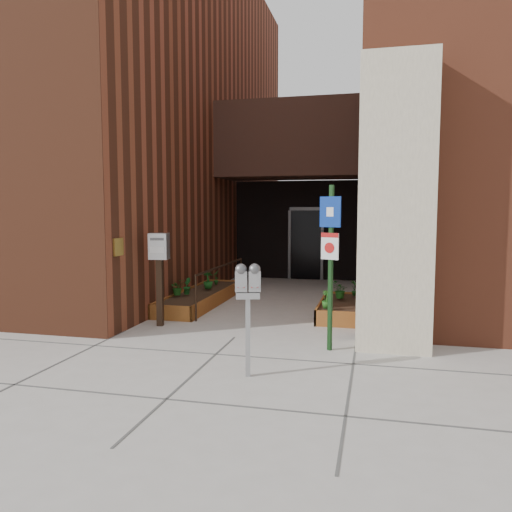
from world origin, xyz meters
The scene contains 15 objects.
ground centered at (0.00, 0.00, 0.00)m, with size 80.00×80.00×0.00m, color #9E9991.
architecture centered at (-0.18, 6.89, 4.98)m, with size 20.00×14.60×10.00m.
planter_left centered at (-1.55, 2.70, 0.13)m, with size 0.90×3.60×0.30m.
planter_right centered at (1.60, 2.20, 0.13)m, with size 0.80×2.20×0.30m.
handrail centered at (-1.05, 2.65, 0.75)m, with size 0.04×3.34×0.90m.
parking_meter centered at (0.70, -1.82, 1.13)m, with size 0.34×0.20×1.46m.
sign_post centered at (1.61, -0.39, 1.54)m, with size 0.32×0.15×2.50m.
payment_dropbox centered at (-1.56, 0.51, 1.23)m, with size 0.37×0.30×1.71m.
shrub_left_a centered at (-1.85, 2.04, 0.47)m, with size 0.30×0.30×0.34m, color #1A5117.
shrub_left_b centered at (-1.70, 2.18, 0.48)m, with size 0.20×0.20×0.36m, color #17531C.
shrub_left_c centered at (-1.49, 3.01, 0.50)m, with size 0.22×0.22×0.40m, color #19581B.
shrub_left_d centered at (-1.52, 3.68, 0.47)m, with size 0.18×0.18×0.35m, color #1B601D.
shrub_right_a centered at (1.40, 1.35, 0.46)m, with size 0.18×0.18×0.33m, color #225C1A.
shrub_right_b centered at (1.85, 2.86, 0.47)m, with size 0.17×0.17×0.33m, color #19581B.
shrub_right_c centered at (1.57, 2.43, 0.48)m, with size 0.32×0.32×0.36m, color #1C5F1B.
Camera 1 is at (2.26, -7.86, 2.14)m, focal length 35.00 mm.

